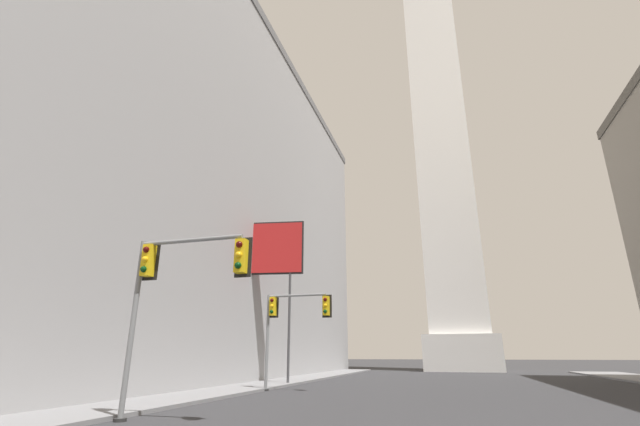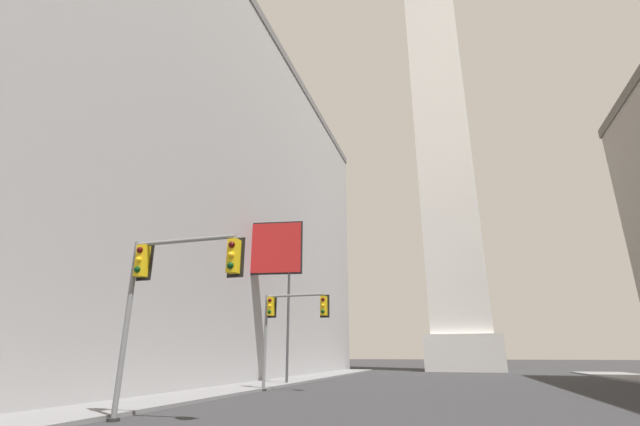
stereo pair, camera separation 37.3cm
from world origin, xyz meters
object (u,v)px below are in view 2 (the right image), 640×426
(obelisk, at_px, (440,126))
(traffic_light_mid_left, at_px, (287,317))
(traffic_light_near_left, at_px, (167,279))
(billboard_sign, at_px, (264,252))

(obelisk, relative_size, traffic_light_mid_left, 13.32)
(obelisk, distance_m, traffic_light_mid_left, 48.97)
(obelisk, relative_size, traffic_light_near_left, 12.59)
(billboard_sign, bearing_deg, traffic_light_near_left, -75.78)
(obelisk, bearing_deg, billboard_sign, -114.02)
(traffic_light_mid_left, bearing_deg, billboard_sign, 128.87)
(traffic_light_near_left, bearing_deg, traffic_light_mid_left, 92.08)
(obelisk, height_order, traffic_light_mid_left, obelisk)
(traffic_light_mid_left, bearing_deg, traffic_light_near_left, -87.92)
(obelisk, height_order, traffic_light_near_left, obelisk)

